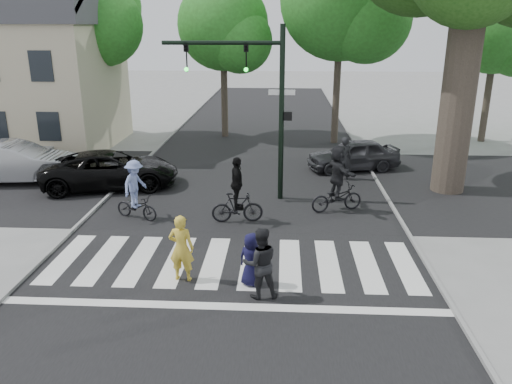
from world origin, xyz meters
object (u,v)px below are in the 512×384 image
(cyclist_right, at_px, (337,182))
(pedestrian_woman, at_px, (181,248))
(pedestrian_adult, at_px, (260,263))
(car_suv, at_px, (110,170))
(traffic_signal, at_px, (257,89))
(pedestrian_child, at_px, (251,260))
(cyclist_mid, at_px, (237,196))
(car_silver, at_px, (15,162))
(cyclist_left, at_px, (136,194))
(car_grey, at_px, (353,155))

(cyclist_right, bearing_deg, pedestrian_woman, -129.95)
(pedestrian_adult, xyz_separation_m, car_suv, (-6.11, 7.89, -0.14))
(traffic_signal, bearing_deg, cyclist_right, -22.93)
(pedestrian_child, xyz_separation_m, cyclist_mid, (-0.70, 4.03, 0.21))
(cyclist_mid, relative_size, cyclist_right, 0.93)
(pedestrian_adult, height_order, car_silver, pedestrian_adult)
(car_silver, bearing_deg, cyclist_left, -129.10)
(traffic_signal, bearing_deg, car_silver, 171.35)
(pedestrian_woman, distance_m, cyclist_left, 4.57)
(pedestrian_adult, height_order, car_suv, pedestrian_adult)
(cyclist_right, height_order, car_silver, cyclist_right)
(pedestrian_child, distance_m, cyclist_left, 5.73)
(cyclist_left, distance_m, cyclist_mid, 3.26)
(pedestrian_woman, xyz_separation_m, cyclist_left, (-2.26, 3.98, -0.00))
(pedestrian_woman, xyz_separation_m, car_grey, (5.44, 10.20, -0.18))
(traffic_signal, xyz_separation_m, car_suv, (-5.66, 0.98, -3.20))
(cyclist_mid, relative_size, car_suv, 0.42)
(cyclist_left, relative_size, car_silver, 0.40)
(traffic_signal, xyz_separation_m, cyclist_mid, (-0.49, -2.33, -3.03))
(pedestrian_woman, distance_m, pedestrian_adult, 2.06)
(pedestrian_adult, distance_m, car_silver, 13.12)
(pedestrian_woman, relative_size, pedestrian_adult, 1.00)
(pedestrian_adult, xyz_separation_m, cyclist_left, (-4.19, 4.68, -0.01))
(cyclist_mid, bearing_deg, pedestrian_child, -80.14)
(car_silver, bearing_deg, cyclist_mid, -119.58)
(traffic_signal, xyz_separation_m, pedestrian_adult, (0.44, -6.90, -3.05))
(pedestrian_child, distance_m, cyclist_mid, 4.10)
(cyclist_left, relative_size, cyclist_mid, 0.92)
(pedestrian_adult, bearing_deg, pedestrian_woman, -31.88)
(car_grey, bearing_deg, pedestrian_adult, -32.38)
(cyclist_left, xyz_separation_m, cyclist_mid, (3.26, -0.10, 0.03))
(pedestrian_adult, relative_size, car_silver, 0.35)
(pedestrian_child, height_order, cyclist_mid, cyclist_mid)
(pedestrian_woman, relative_size, cyclist_right, 0.74)
(cyclist_mid, bearing_deg, car_silver, 157.47)
(pedestrian_woman, distance_m, car_grey, 11.56)
(car_silver, bearing_deg, pedestrian_child, -135.51)
(cyclist_mid, bearing_deg, car_suv, 147.32)
(pedestrian_woman, bearing_deg, car_silver, -37.53)
(cyclist_left, bearing_deg, cyclist_right, 9.38)
(cyclist_left, bearing_deg, traffic_signal, 30.73)
(pedestrian_adult, distance_m, car_grey, 11.45)
(cyclist_mid, relative_size, car_grey, 0.54)
(cyclist_left, bearing_deg, pedestrian_adult, -48.10)
(cyclist_left, xyz_separation_m, car_suv, (-1.91, 3.21, -0.14))
(pedestrian_woman, xyz_separation_m, pedestrian_adult, (1.93, -0.70, 0.00))
(cyclist_mid, bearing_deg, pedestrian_woman, -104.43)
(traffic_signal, relative_size, car_grey, 1.53)
(cyclist_mid, distance_m, cyclist_right, 3.44)
(cyclist_mid, height_order, car_grey, cyclist_mid)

